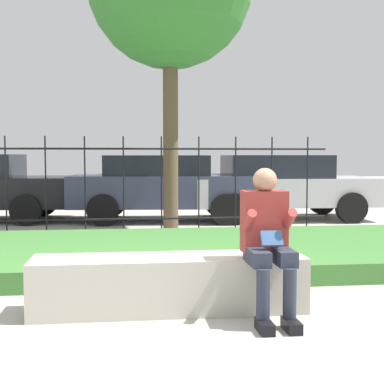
{
  "coord_description": "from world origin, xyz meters",
  "views": [
    {
      "loc": [
        -0.23,
        -4.74,
        1.4
      ],
      "look_at": [
        0.49,
        1.34,
        0.98
      ],
      "focal_mm": 50.0,
      "sensor_mm": 36.0,
      "label": 1
    }
  ],
  "objects_px": {
    "person_seated_reader": "(267,236)",
    "car_parked_right": "(280,185)",
    "stone_bench": "(169,286)",
    "car_parked_center": "(163,186)"
  },
  "relations": [
    {
      "from": "person_seated_reader",
      "to": "car_parked_right",
      "type": "bearing_deg",
      "value": 73.04
    },
    {
      "from": "stone_bench",
      "to": "car_parked_right",
      "type": "bearing_deg",
      "value": 66.19
    },
    {
      "from": "stone_bench",
      "to": "car_parked_center",
      "type": "distance_m",
      "value": 6.8
    },
    {
      "from": "car_parked_right",
      "to": "stone_bench",
      "type": "bearing_deg",
      "value": -113.49
    },
    {
      "from": "person_seated_reader",
      "to": "car_parked_center",
      "type": "xyz_separation_m",
      "value": [
        -0.44,
        7.08,
        0.04
      ]
    },
    {
      "from": "stone_bench",
      "to": "car_parked_right",
      "type": "height_order",
      "value": "car_parked_right"
    },
    {
      "from": "person_seated_reader",
      "to": "car_parked_right",
      "type": "xyz_separation_m",
      "value": [
        2.14,
        7.02,
        0.04
      ]
    },
    {
      "from": "stone_bench",
      "to": "car_parked_center",
      "type": "height_order",
      "value": "car_parked_center"
    },
    {
      "from": "stone_bench",
      "to": "person_seated_reader",
      "type": "bearing_deg",
      "value": -20.99
    },
    {
      "from": "car_parked_center",
      "to": "person_seated_reader",
      "type": "bearing_deg",
      "value": -82.33
    }
  ]
}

